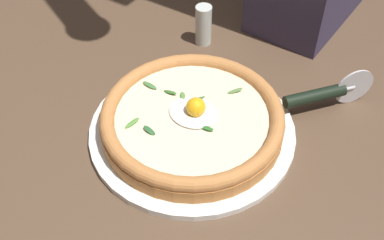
% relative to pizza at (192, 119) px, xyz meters
% --- Properties ---
extents(ground_plane, '(2.40, 2.40, 0.03)m').
position_rel_pizza_xyz_m(ground_plane, '(-0.04, 0.00, -0.05)').
color(ground_plane, brown).
rests_on(ground_plane, ground).
extents(pizza_plate, '(0.34, 0.34, 0.01)m').
position_rel_pizza_xyz_m(pizza_plate, '(0.00, -0.00, -0.03)').
color(pizza_plate, white).
rests_on(pizza_plate, ground).
extents(pizza, '(0.30, 0.30, 0.06)m').
position_rel_pizza_xyz_m(pizza, '(0.00, 0.00, 0.00)').
color(pizza, '#BE783A').
rests_on(pizza, pizza_plate).
extents(pizza_cutter, '(0.11, 0.14, 0.07)m').
position_rel_pizza_xyz_m(pizza_cutter, '(0.16, 0.17, 0.00)').
color(pizza_cutter, silver).
rests_on(pizza_cutter, ground).
extents(pepper_shaker, '(0.03, 0.03, 0.08)m').
position_rel_pizza_xyz_m(pepper_shaker, '(-0.11, 0.22, 0.01)').
color(pepper_shaker, silver).
rests_on(pepper_shaker, ground).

